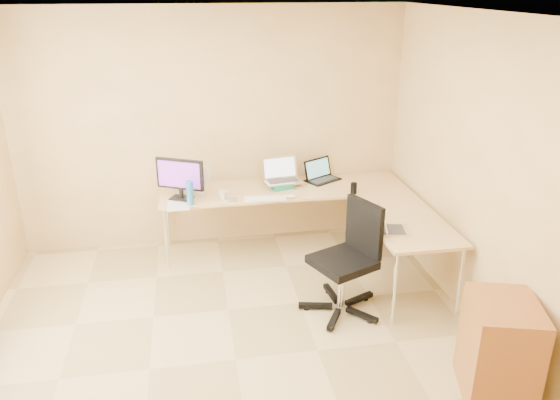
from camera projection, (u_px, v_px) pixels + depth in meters
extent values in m
plane|color=tan|center=(236.00, 360.00, 4.34)|extent=(4.50, 4.50, 0.00)
plane|color=white|center=(223.00, 17.00, 3.36)|extent=(4.50, 4.50, 0.00)
plane|color=tan|center=(212.00, 130.00, 5.90)|extent=(4.50, 0.00, 4.50)
plane|color=tan|center=(503.00, 192.00, 4.18)|extent=(0.00, 4.50, 4.50)
cube|color=tan|center=(284.00, 219.00, 6.00)|extent=(2.65, 0.70, 0.73)
cube|color=tan|center=(402.00, 253.00, 5.24)|extent=(0.70, 1.30, 0.73)
cube|color=black|center=(180.00, 179.00, 5.49)|extent=(0.53, 0.37, 0.43)
cube|color=#146955|center=(280.00, 184.00, 5.92)|extent=(0.28, 0.35, 0.05)
cube|color=silver|center=(282.00, 171.00, 5.85)|extent=(0.43, 0.35, 0.25)
cube|color=black|center=(323.00, 170.00, 6.05)|extent=(0.46, 0.43, 0.24)
cube|color=silver|center=(265.00, 199.00, 5.55)|extent=(0.44, 0.16, 0.02)
ellipsoid|color=silver|center=(291.00, 196.00, 5.59)|extent=(0.12, 0.09, 0.04)
imported|color=silver|center=(223.00, 195.00, 5.55)|extent=(0.11, 0.11, 0.09)
cylinder|color=silver|center=(232.00, 200.00, 5.52)|extent=(0.10, 0.10, 0.03)
cylinder|color=#2769B7|center=(190.00, 193.00, 5.39)|extent=(0.09, 0.09, 0.25)
cube|color=beige|center=(178.00, 205.00, 5.42)|extent=(0.22, 0.32, 0.01)
cube|color=silver|center=(184.00, 184.00, 5.87)|extent=(0.24, 0.18, 0.08)
cylinder|color=silver|center=(199.00, 180.00, 5.67)|extent=(0.25, 0.25, 0.30)
cylinder|color=black|center=(354.00, 188.00, 5.70)|extent=(0.07, 0.07, 0.11)
cube|color=silver|center=(394.00, 220.00, 4.82)|extent=(0.37, 0.32, 0.22)
cube|color=black|center=(342.00, 262.00, 4.80)|extent=(0.82, 0.82, 1.04)
cube|color=#9C5D3C|center=(499.00, 351.00, 3.86)|extent=(0.59, 0.67, 0.78)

